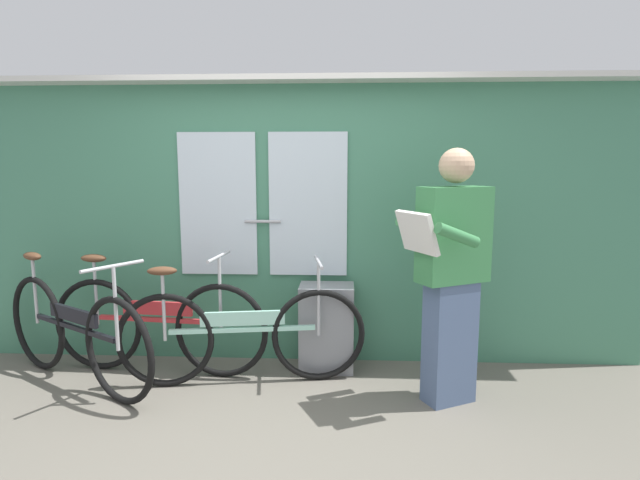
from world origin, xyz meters
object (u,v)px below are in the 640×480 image
Objects in this scene: bicycle_by_pole at (157,324)px; trash_bin_by_wall at (327,327)px; bicycle_near_door at (242,334)px; passenger_reading_newspaper at (451,272)px; bicycle_leaning_behind at (74,332)px.

bicycle_by_pole is 1.27m from trash_bin_by_wall.
bicycle_by_pole is at bearing 158.24° from bicycle_near_door.
passenger_reading_newspaper is at bearing -17.32° from bicycle_near_door.
bicycle_near_door is 1.04× the size of bicycle_by_pole.
bicycle_leaning_behind is 0.56m from bicycle_by_pole.
bicycle_near_door is 1.51m from passenger_reading_newspaper.
bicycle_by_pole is (-0.67, 0.15, 0.01)m from bicycle_near_door.
trash_bin_by_wall is at bearing 12.12° from bicycle_by_pole.
bicycle_leaning_behind is at bearing -168.39° from trash_bin_by_wall.
bicycle_leaning_behind is at bearing -150.82° from bicycle_by_pole.
bicycle_near_door is 0.66m from trash_bin_by_wall.
bicycle_leaning_behind is 2.64m from passenger_reading_newspaper.
bicycle_by_pole reaches higher than bicycle_near_door.
passenger_reading_newspaper reaches higher than bicycle_by_pole.
bicycle_near_door is at bearing -35.26° from passenger_reading_newspaper.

